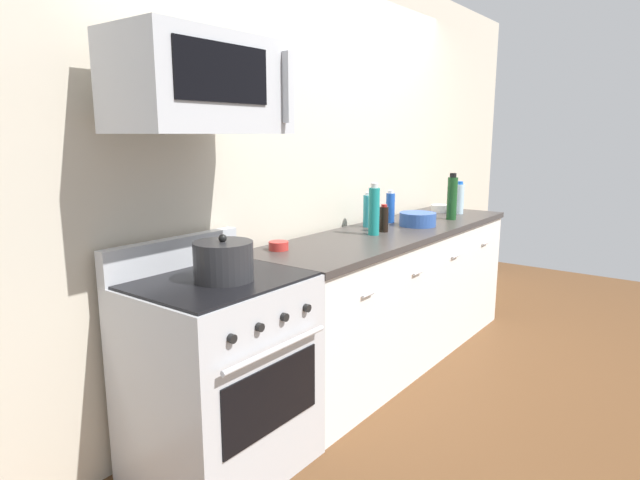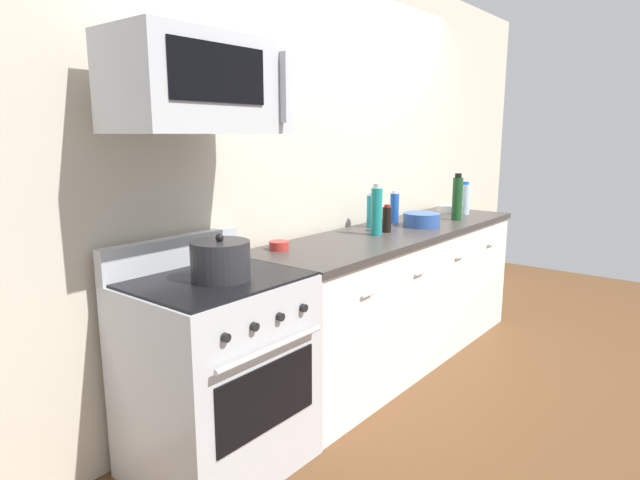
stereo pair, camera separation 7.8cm
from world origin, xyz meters
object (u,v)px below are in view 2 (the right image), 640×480
at_px(bottle_wine_green, 457,198).
at_px(microwave, 199,85).
at_px(bottle_soda_blue, 394,208).
at_px(bowl_red_small, 279,245).
at_px(bowl_blue_mixing, 422,219).
at_px(bottle_dish_soap, 371,211).
at_px(bottle_sparkling_teal, 376,211).
at_px(bottle_water_clear, 465,199).
at_px(stockpot, 220,260).
at_px(bowl_white_ceramic, 446,209).
at_px(bottle_soy_sauce_dark, 387,219).
at_px(range_oven, 217,372).

bearing_deg(bottle_wine_green, microwave, 175.34).
xyz_separation_m(bottle_soda_blue, bowl_red_small, (-1.19, 0.02, -0.09)).
distance_m(bowl_blue_mixing, bowl_red_small, 1.21).
bearing_deg(microwave, bottle_wine_green, -4.66).
xyz_separation_m(bottle_dish_soap, bottle_wine_green, (0.66, -0.32, 0.05)).
bearing_deg(bottle_soda_blue, bottle_sparkling_teal, -162.07).
relative_size(bottle_water_clear, stockpot, 1.00).
height_order(microwave, bowl_white_ceramic, microwave).
xyz_separation_m(microwave, bottle_dish_soap, (1.56, 0.14, -0.72)).
relative_size(bottle_dish_soap, stockpot, 0.92).
distance_m(microwave, bottle_soy_sauce_dark, 1.64).
relative_size(bottle_wine_green, bowl_blue_mixing, 1.37).
bearing_deg(bowl_red_small, stockpot, -159.69).
xyz_separation_m(bowl_red_small, stockpot, (-0.62, -0.23, 0.06)).
bearing_deg(bottle_water_clear, bottle_wine_green, -167.06).
height_order(bottle_soy_sauce_dark, bowl_blue_mixing, bottle_soy_sauce_dark).
bearing_deg(bottle_soy_sauce_dark, bottle_water_clear, -3.60).
height_order(microwave, bottle_wine_green, microwave).
bearing_deg(microwave, bottle_soy_sauce_dark, -1.66).
relative_size(bottle_wine_green, stockpot, 1.33).
bearing_deg(bottle_soda_blue, bottle_wine_green, -35.72).
distance_m(bottle_sparkling_teal, bottle_wine_green, 0.90).
height_order(range_oven, bottle_soy_sauce_dark, bottle_soy_sauce_dark).
bearing_deg(range_oven, microwave, 89.71).
distance_m(range_oven, bottle_wine_green, 2.31).
xyz_separation_m(range_oven, microwave, (0.00, 0.04, 1.28)).
height_order(microwave, bottle_water_clear, microwave).
xyz_separation_m(bottle_dish_soap, bowl_white_ceramic, (0.98, -0.09, -0.08)).
bearing_deg(microwave, bottle_water_clear, -2.48).
xyz_separation_m(bottle_water_clear, bottle_soda_blue, (-0.72, 0.22, -0.01)).
bearing_deg(bowl_white_ceramic, bowl_blue_mixing, -167.04).
distance_m(bottle_soda_blue, bowl_red_small, 1.20).
distance_m(bottle_sparkling_teal, bowl_red_small, 0.74).
xyz_separation_m(bottle_soy_sauce_dark, bottle_soda_blue, (0.35, 0.15, 0.03)).
distance_m(bottle_dish_soap, bowl_red_small, 0.95).
bearing_deg(bottle_water_clear, bowl_white_ceramic, 87.84).
height_order(bowl_red_small, bowl_white_ceramic, bowl_white_ceramic).
relative_size(bottle_soda_blue, bowl_red_small, 2.13).
xyz_separation_m(microwave, bowl_blue_mixing, (1.81, -0.11, -0.78)).
bearing_deg(bowl_blue_mixing, range_oven, 177.86).
xyz_separation_m(microwave, bottle_soy_sauce_dark, (1.46, -0.04, -0.74)).
height_order(bowl_blue_mixing, bowl_red_small, bowl_blue_mixing).
xyz_separation_m(bottle_soda_blue, bowl_white_ceramic, (0.72, -0.06, -0.08)).
height_order(bottle_dish_soap, bowl_white_ceramic, bottle_dish_soap).
distance_m(bottle_water_clear, bottle_soda_blue, 0.75).
relative_size(range_oven, bottle_soy_sauce_dark, 5.92).
xyz_separation_m(range_oven, bottle_soda_blue, (1.81, 0.16, 0.56)).
distance_m(bottle_soy_sauce_dark, bowl_red_small, 0.86).
xyz_separation_m(bowl_blue_mixing, bowl_white_ceramic, (0.73, 0.17, -0.02)).
bearing_deg(bottle_sparkling_teal, bowl_white_ceramic, 4.81).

